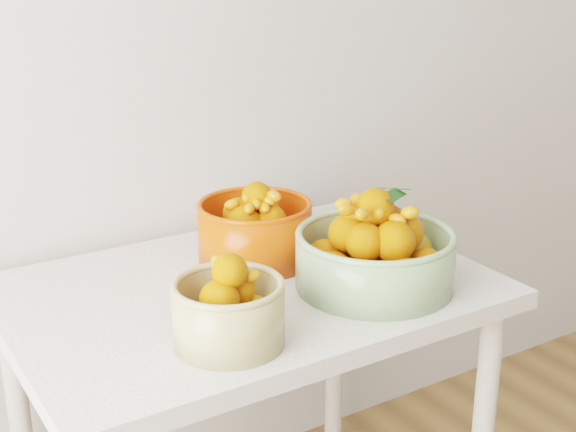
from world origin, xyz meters
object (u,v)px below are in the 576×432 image
table (248,325)px  bowl_green (375,254)px  bowl_cream (229,310)px  bowl_orange (255,230)px

table → bowl_green: bearing=-34.1°
bowl_cream → bowl_green: bowl_green is taller
table → bowl_cream: (-0.15, -0.21, 0.16)m
table → bowl_orange: size_ratio=3.78×
bowl_green → bowl_orange: size_ratio=1.39×
table → bowl_green: (0.22, -0.15, 0.17)m
bowl_orange → table: bearing=-127.3°
table → bowl_cream: bowl_cream is taller
bowl_cream → bowl_orange: size_ratio=0.85×
table → bowl_orange: 0.22m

